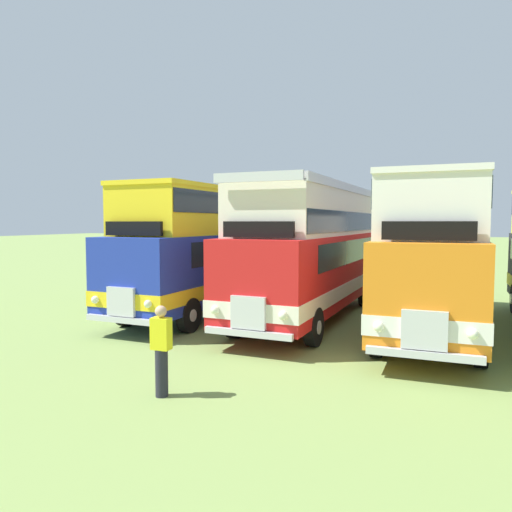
% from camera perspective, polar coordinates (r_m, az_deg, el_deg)
% --- Properties ---
extents(bus_first_in_row, '(3.09, 9.93, 4.49)m').
position_cam_1_polar(bus_first_in_row, '(17.82, -5.53, 1.39)').
color(bus_first_in_row, '#1E339E').
rests_on(bus_first_in_row, ground).
extents(bus_second_in_row, '(3.12, 10.50, 4.52)m').
position_cam_1_polar(bus_second_in_row, '(16.50, 6.66, 0.79)').
color(bus_second_in_row, red).
rests_on(bus_second_in_row, ground).
extents(bus_third_in_row, '(2.83, 10.55, 4.49)m').
position_cam_1_polar(bus_third_in_row, '(15.57, 20.25, 0.79)').
color(bus_third_in_row, orange).
rests_on(bus_third_in_row, ground).
extents(marshal_person, '(0.36, 0.24, 1.73)m').
position_cam_1_polar(marshal_person, '(9.40, -11.09, -10.82)').
color(marshal_person, '#23232D').
rests_on(marshal_person, ground).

